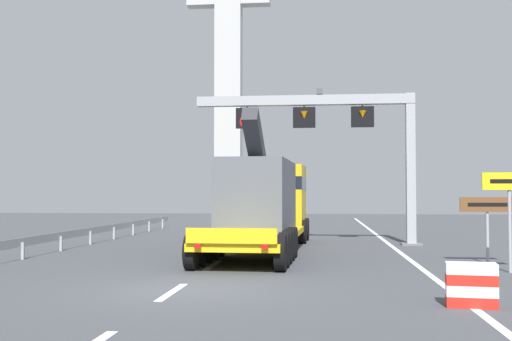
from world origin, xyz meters
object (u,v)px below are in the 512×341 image
object	(u,v)px
tourist_info_sign_brown	(488,212)
exit_sign_yellow	(510,196)
overhead_lane_gantry	(336,125)
crash_barrier_striped	(471,285)
heavy_haul_truck_yellow	(266,201)
bridge_pylon_distant	(229,37)

from	to	relation	value
tourist_info_sign_brown	exit_sign_yellow	bearing A→B (deg)	-88.73
overhead_lane_gantry	exit_sign_yellow	world-z (taller)	overhead_lane_gantry
overhead_lane_gantry	crash_barrier_striped	size ratio (longest dim) A/B	9.66
exit_sign_yellow	crash_barrier_striped	world-z (taller)	exit_sign_yellow
heavy_haul_truck_yellow	exit_sign_yellow	world-z (taller)	heavy_haul_truck_yellow
overhead_lane_gantry	bridge_pylon_distant	distance (m)	41.75
heavy_haul_truck_yellow	bridge_pylon_distant	bearing A→B (deg)	100.63
tourist_info_sign_brown	overhead_lane_gantry	bearing A→B (deg)	122.63
overhead_lane_gantry	heavy_haul_truck_yellow	bearing A→B (deg)	-136.85
exit_sign_yellow	overhead_lane_gantry	bearing A→B (deg)	116.30
heavy_haul_truck_yellow	tourist_info_sign_brown	size ratio (longest dim) A/B	6.44
exit_sign_yellow	bridge_pylon_distant	distance (m)	52.94
heavy_haul_truck_yellow	exit_sign_yellow	distance (m)	10.45
exit_sign_yellow	tourist_info_sign_brown	xyz separation A→B (m)	(-0.05, 2.30, -0.52)
crash_barrier_striped	exit_sign_yellow	bearing A→B (deg)	67.12
tourist_info_sign_brown	crash_barrier_striped	distance (m)	8.55
heavy_haul_truck_yellow	tourist_info_sign_brown	bearing A→B (deg)	-31.23
crash_barrier_striped	bridge_pylon_distant	world-z (taller)	bridge_pylon_distant
overhead_lane_gantry	exit_sign_yellow	xyz separation A→B (m)	(4.82, -9.75, -3.21)
crash_barrier_striped	heavy_haul_truck_yellow	bearing A→B (deg)	112.58
crash_barrier_striped	tourist_info_sign_brown	bearing A→B (deg)	73.52
tourist_info_sign_brown	heavy_haul_truck_yellow	bearing A→B (deg)	148.77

